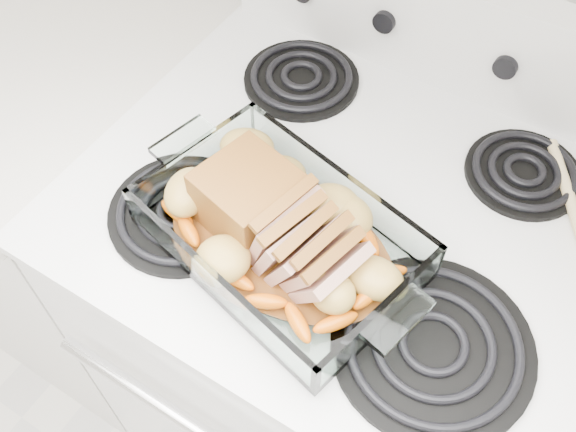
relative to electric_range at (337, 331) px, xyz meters
The scene contains 5 objects.
electric_range is the anchor object (origin of this frame).
counter_left 0.67m from the electric_range, behind, with size 0.58×0.68×0.93m.
baking_dish 0.50m from the electric_range, 106.91° to the right, with size 0.35×0.23×0.07m.
pork_roast 0.54m from the electric_range, 115.00° to the right, with size 0.23×0.11×0.09m.
roast_vegetables 0.50m from the electric_range, 115.03° to the right, with size 0.39×0.21×0.05m.
Camera 1 is at (0.21, 1.13, 1.67)m, focal length 40.00 mm.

